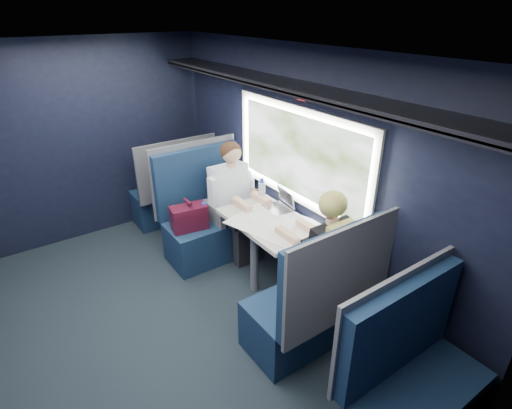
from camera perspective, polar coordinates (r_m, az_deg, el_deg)
ground at (r=3.83m, az=-11.59°, el=-16.42°), size 2.80×4.20×0.01m
room_shell at (r=3.05m, az=-13.70°, el=4.66°), size 3.00×4.40×2.40m
table at (r=3.84m, az=1.63°, el=-3.32°), size 0.62×1.00×0.74m
seat_bay_near at (r=4.51m, az=-7.01°, el=-2.15°), size 1.04×0.62×1.26m
seat_bay_far at (r=3.34m, az=8.14°, el=-14.08°), size 1.04×0.62×1.26m
seat_row_front at (r=5.28m, az=-11.66°, el=1.77°), size 1.04×0.51×1.16m
seat_row_back at (r=2.95m, az=21.25°, el=-23.03°), size 1.04×0.51×1.16m
man at (r=4.36m, az=-3.09°, el=1.32°), size 0.53×0.56×1.32m
woman at (r=3.39m, az=9.72°, el=-6.89°), size 0.53×0.56×1.32m
papers at (r=3.74m, az=3.00°, el=-2.84°), size 0.80×0.98×0.01m
laptop at (r=4.02m, az=3.66°, el=0.25°), size 0.24×0.31×0.21m
bottle_small at (r=4.15m, az=0.85°, el=1.98°), size 0.07×0.07×0.25m
cup at (r=4.19m, az=0.79°, el=1.16°), size 0.06×0.06×0.08m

